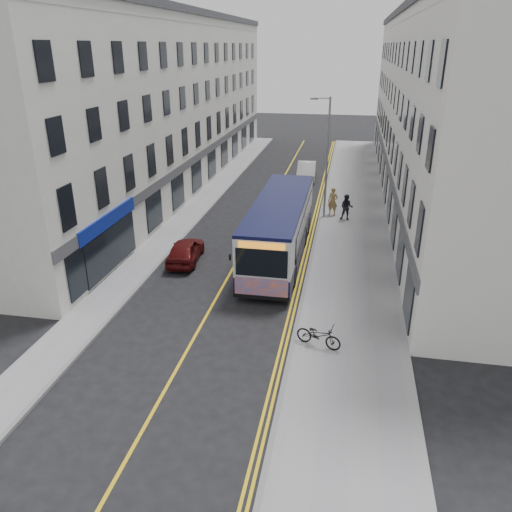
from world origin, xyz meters
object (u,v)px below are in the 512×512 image
at_px(streetlamp, 326,154).
at_px(car_white, 306,171).
at_px(bicycle, 319,335).
at_px(pedestrian_far, 347,207).
at_px(car_maroon, 185,250).
at_px(city_bus, 280,227).
at_px(pedestrian_near, 333,201).

relative_size(streetlamp, car_white, 1.78).
xyz_separation_m(bicycle, pedestrian_far, (0.74, 15.68, 0.39)).
height_order(streetlamp, bicycle, streetlamp).
xyz_separation_m(bicycle, car_white, (-2.95, 26.65, 0.14)).
height_order(streetlamp, car_white, streetlamp).
distance_m(car_white, car_maroon, 19.99).
bearing_deg(pedestrian_far, city_bus, -110.93).
relative_size(city_bus, pedestrian_near, 5.94).
distance_m(bicycle, pedestrian_far, 15.70).
height_order(streetlamp, pedestrian_far, streetlamp).
distance_m(city_bus, pedestrian_near, 8.29).
distance_m(streetlamp, city_bus, 8.06).
relative_size(pedestrian_far, car_white, 0.39).
relative_size(streetlamp, city_bus, 0.70).
bearing_deg(pedestrian_far, bicycle, -86.66).
xyz_separation_m(pedestrian_far, car_maroon, (-8.49, -8.44, -0.34)).
relative_size(bicycle, car_maroon, 0.48).
xyz_separation_m(bicycle, pedestrian_near, (-0.22, 16.57, 0.48)).
relative_size(city_bus, bicycle, 6.25).
distance_m(bicycle, pedestrian_near, 16.58).
xyz_separation_m(city_bus, bicycle, (2.80, -8.73, -1.22)).
xyz_separation_m(city_bus, pedestrian_far, (3.54, 6.95, -0.83)).
distance_m(pedestrian_far, car_maroon, 11.98).
height_order(car_white, car_maroon, car_white).
bearing_deg(streetlamp, car_white, 101.37).
xyz_separation_m(streetlamp, pedestrian_far, (1.58, -0.44, -3.39)).
xyz_separation_m(pedestrian_near, pedestrian_far, (0.96, -0.89, -0.10)).
bearing_deg(pedestrian_far, pedestrian_near, 143.06).
bearing_deg(bicycle, pedestrian_near, 18.99).
bearing_deg(pedestrian_near, bicycle, -74.18).
height_order(city_bus, bicycle, city_bus).
bearing_deg(car_white, city_bus, -92.48).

